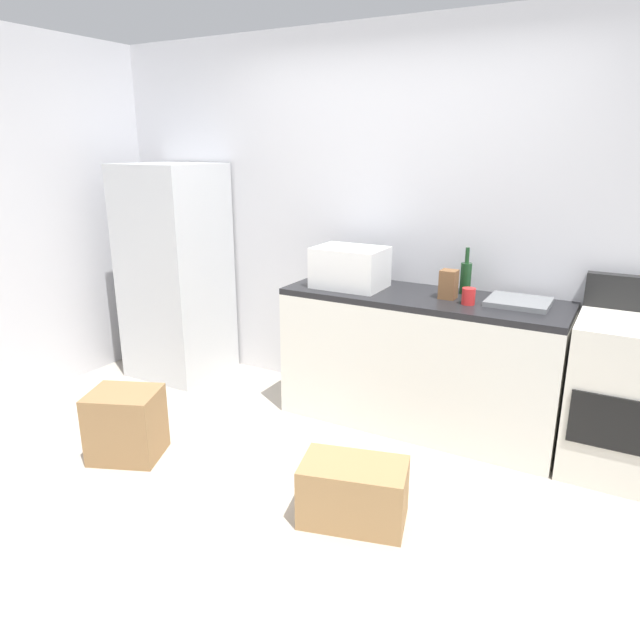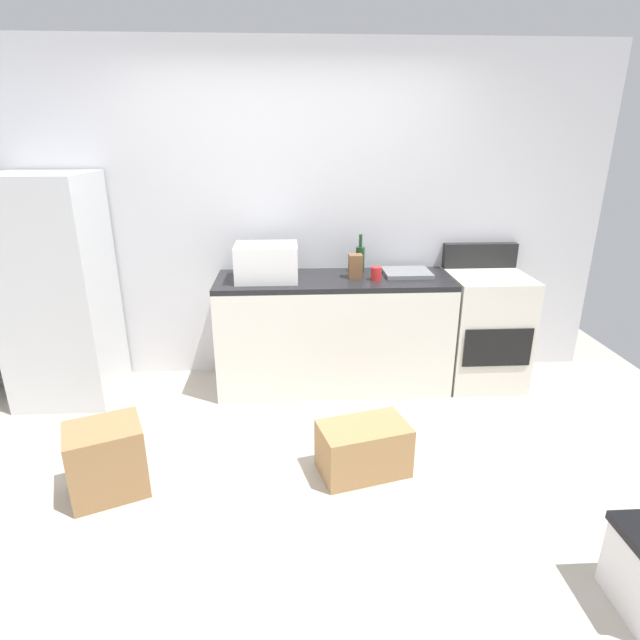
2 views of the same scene
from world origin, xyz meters
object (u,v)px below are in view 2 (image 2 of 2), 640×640
object	(u,v)px
refrigerator	(58,291)
wine_bottle	(360,258)
stove_oven	(484,327)
coffee_mug	(376,274)
cardboard_box_large	(363,448)
cardboard_box_medium	(107,460)
microwave	(267,262)
knife_block	(355,266)

from	to	relation	value
refrigerator	wine_bottle	xyz separation A→B (m)	(2.27, 0.22, 0.17)
stove_oven	coffee_mug	bearing A→B (deg)	-174.63
stove_oven	coffee_mug	world-z (taller)	stove_oven
refrigerator	cardboard_box_large	size ratio (longest dim) A/B	3.23
coffee_mug	cardboard_box_medium	distance (m)	2.20
refrigerator	cardboard_box_large	world-z (taller)	refrigerator
microwave	wine_bottle	world-z (taller)	wine_bottle
stove_oven	knife_block	xyz separation A→B (m)	(-1.06, -0.01, 0.52)
refrigerator	microwave	size ratio (longest dim) A/B	3.67
refrigerator	coffee_mug	bearing A→B (deg)	-0.73
cardboard_box_large	cardboard_box_medium	world-z (taller)	cardboard_box_medium
microwave	coffee_mug	distance (m)	0.82
cardboard_box_medium	wine_bottle	bearing A→B (deg)	41.90
wine_bottle	cardboard_box_medium	size ratio (longest dim) A/B	0.71
stove_oven	wine_bottle	distance (m)	1.15
wine_bottle	knife_block	xyz separation A→B (m)	(-0.06, -0.17, -0.02)
microwave	coffee_mug	xyz separation A→B (m)	(0.82, -0.05, -0.09)
knife_block	cardboard_box_large	world-z (taller)	knife_block
refrigerator	coffee_mug	distance (m)	2.36
refrigerator	knife_block	size ratio (longest dim) A/B	9.37
stove_oven	cardboard_box_medium	bearing A→B (deg)	-153.88
wine_bottle	coffee_mug	size ratio (longest dim) A/B	3.00
cardboard_box_large	wine_bottle	bearing A→B (deg)	84.34
wine_bottle	microwave	bearing A→B (deg)	-164.75
microwave	knife_block	bearing A→B (deg)	2.32
refrigerator	wine_bottle	distance (m)	2.29
knife_block	cardboard_box_medium	world-z (taller)	knife_block
microwave	knife_block	world-z (taller)	microwave
knife_block	cardboard_box_medium	size ratio (longest dim) A/B	0.43
microwave	coffee_mug	world-z (taller)	microwave
microwave	cardboard_box_large	bearing A→B (deg)	-62.40
cardboard_box_medium	refrigerator	bearing A→B (deg)	118.63
cardboard_box_large	coffee_mug	bearing A→B (deg)	78.43
wine_bottle	coffee_mug	world-z (taller)	wine_bottle
refrigerator	microwave	world-z (taller)	refrigerator
coffee_mug	cardboard_box_medium	world-z (taller)	coffee_mug
knife_block	microwave	bearing A→B (deg)	-177.68
cardboard_box_medium	coffee_mug	bearing A→B (deg)	35.09
coffee_mug	cardboard_box_medium	xyz separation A→B (m)	(-1.70, -1.19, -0.74)
refrigerator	stove_oven	world-z (taller)	refrigerator
wine_bottle	coffee_mug	xyz separation A→B (m)	(0.09, -0.25, -0.06)
microwave	cardboard_box_medium	xyz separation A→B (m)	(-0.88, -1.24, -0.83)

